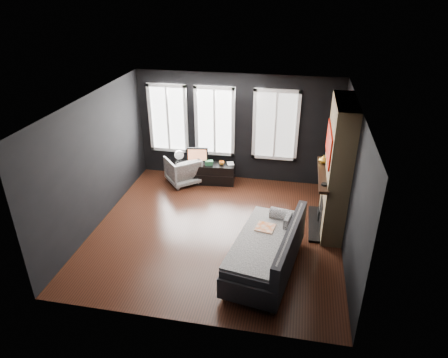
% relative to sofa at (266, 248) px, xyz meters
% --- Properties ---
extents(floor, '(5.00, 5.00, 0.00)m').
position_rel_sofa_xyz_m(floor, '(-1.10, 1.04, -0.47)').
color(floor, black).
rests_on(floor, ground).
extents(ceiling, '(5.00, 5.00, 0.00)m').
position_rel_sofa_xyz_m(ceiling, '(-1.10, 1.04, 2.23)').
color(ceiling, white).
rests_on(ceiling, ground).
extents(wall_back, '(5.00, 0.02, 2.70)m').
position_rel_sofa_xyz_m(wall_back, '(-1.10, 3.54, 0.88)').
color(wall_back, black).
rests_on(wall_back, ground).
extents(wall_left, '(0.02, 5.00, 2.70)m').
position_rel_sofa_xyz_m(wall_left, '(-3.60, 1.04, 0.88)').
color(wall_left, black).
rests_on(wall_left, ground).
extents(wall_right, '(0.02, 5.00, 2.70)m').
position_rel_sofa_xyz_m(wall_right, '(1.40, 1.04, 0.88)').
color(wall_right, black).
rests_on(wall_right, ground).
extents(windows, '(4.00, 0.16, 1.76)m').
position_rel_sofa_xyz_m(windows, '(-1.55, 3.50, 1.91)').
color(windows, white).
rests_on(windows, wall_back).
extents(fireplace, '(0.70, 1.62, 2.70)m').
position_rel_sofa_xyz_m(fireplace, '(1.20, 1.64, 0.88)').
color(fireplace, '#93724C').
rests_on(fireplace, floor).
extents(sofa, '(1.45, 2.33, 0.93)m').
position_rel_sofa_xyz_m(sofa, '(0.00, 0.00, 0.00)').
color(sofa, '#242426').
rests_on(sofa, floor).
extents(stripe_pillow, '(0.15, 0.35, 0.34)m').
position_rel_sofa_xyz_m(stripe_pillow, '(0.33, 0.51, 0.21)').
color(stripe_pillow, gray).
rests_on(stripe_pillow, sofa).
extents(armchair, '(1.02, 1.02, 0.77)m').
position_rel_sofa_xyz_m(armchair, '(-2.37, 2.99, -0.08)').
color(armchair, silver).
rests_on(armchair, floor).
extents(media_console, '(1.52, 0.58, 0.51)m').
position_rel_sofa_xyz_m(media_console, '(-1.83, 3.14, -0.21)').
color(media_console, black).
rests_on(media_console, floor).
extents(monitor, '(0.55, 0.18, 0.48)m').
position_rel_sofa_xyz_m(monitor, '(-2.01, 3.11, 0.28)').
color(monitor, black).
rests_on(monitor, media_console).
extents(desk_fan, '(0.30, 0.30, 0.33)m').
position_rel_sofa_xyz_m(desk_fan, '(-2.48, 3.08, 0.21)').
color(desk_fan, gray).
rests_on(desk_fan, media_console).
extents(mug, '(0.14, 0.12, 0.13)m').
position_rel_sofa_xyz_m(mug, '(-1.41, 3.14, 0.11)').
color(mug, orange).
rests_on(mug, media_console).
extents(book, '(0.16, 0.07, 0.22)m').
position_rel_sofa_xyz_m(book, '(-1.28, 3.21, 0.15)').
color(book, gray).
rests_on(book, media_console).
extents(storage_box, '(0.22, 0.17, 0.11)m').
position_rel_sofa_xyz_m(storage_box, '(-1.71, 3.08, 0.10)').
color(storage_box, '#2B653D').
rests_on(storage_box, media_console).
extents(mantel_vase, '(0.22, 0.22, 0.18)m').
position_rel_sofa_xyz_m(mantel_vase, '(0.95, 2.09, 0.85)').
color(mantel_vase, orange).
rests_on(mantel_vase, fireplace).
extents(mantel_clock, '(0.15, 0.15, 0.04)m').
position_rel_sofa_xyz_m(mantel_clock, '(0.95, 1.09, 0.78)').
color(mantel_clock, black).
rests_on(mantel_clock, fireplace).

